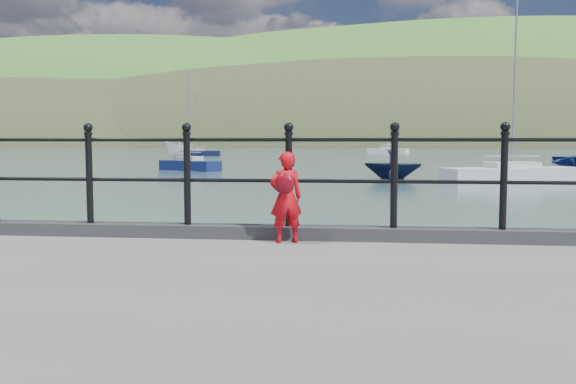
# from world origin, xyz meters

# --- Properties ---
(ground) EXTENTS (600.00, 600.00, 0.00)m
(ground) POSITION_xyz_m (0.00, 0.00, 0.00)
(ground) COLOR #2D4251
(ground) RESTS_ON ground
(kerb) EXTENTS (60.00, 0.30, 0.15)m
(kerb) POSITION_xyz_m (0.00, -0.15, 1.07)
(kerb) COLOR #28282B
(kerb) RESTS_ON quay
(railing) EXTENTS (18.11, 0.11, 1.20)m
(railing) POSITION_xyz_m (0.00, -0.15, 1.82)
(railing) COLOR black
(railing) RESTS_ON kerb
(far_shore) EXTENTS (830.00, 200.00, 156.00)m
(far_shore) POSITION_xyz_m (38.34, 239.41, -22.57)
(far_shore) COLOR #333A21
(far_shore) RESTS_ON ground
(child) EXTENTS (0.43, 0.37, 1.01)m
(child) POSITION_xyz_m (0.60, -0.42, 1.52)
(child) COLOR red
(child) RESTS_ON quay
(launch_white) EXTENTS (3.37, 5.47, 1.98)m
(launch_white) POSITION_xyz_m (-19.23, 62.00, 0.99)
(launch_white) COLOR silver
(launch_white) RESTS_ON ground
(launch_navy) EXTENTS (3.67, 3.35, 1.65)m
(launch_navy) POSITION_xyz_m (3.38, 27.02, 0.83)
(launch_navy) COLOR black
(launch_navy) RESTS_ON ground
(sailboat_port) EXTENTS (4.88, 3.76, 7.10)m
(sailboat_port) POSITION_xyz_m (-10.26, 34.65, 0.34)
(sailboat_port) COLOR #121F4F
(sailboat_port) RESTS_ON ground
(sailboat_left) EXTENTS (6.29, 2.70, 8.65)m
(sailboat_left) POSITION_xyz_m (-20.05, 73.67, 0.34)
(sailboat_left) COLOR black
(sailboat_left) RESTS_ON ground
(sailboat_deep) EXTENTS (7.05, 4.54, 9.96)m
(sailboat_deep) POSITION_xyz_m (6.67, 97.18, 0.34)
(sailboat_deep) COLOR white
(sailboat_deep) RESTS_ON ground
(sailboat_near) EXTENTS (7.56, 4.35, 9.89)m
(sailboat_near) POSITION_xyz_m (9.49, 25.86, 0.34)
(sailboat_near) COLOR silver
(sailboat_near) RESTS_ON ground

